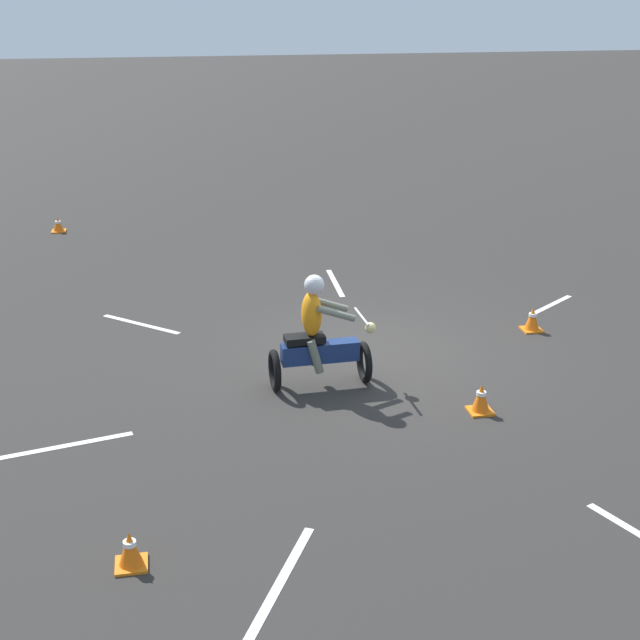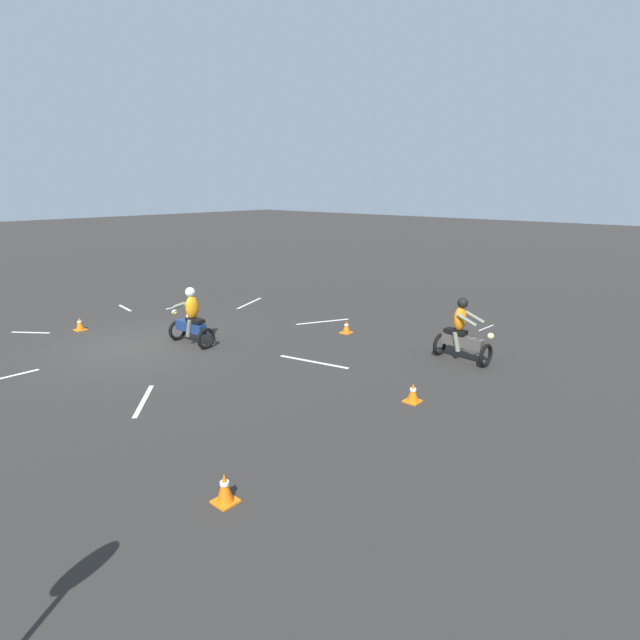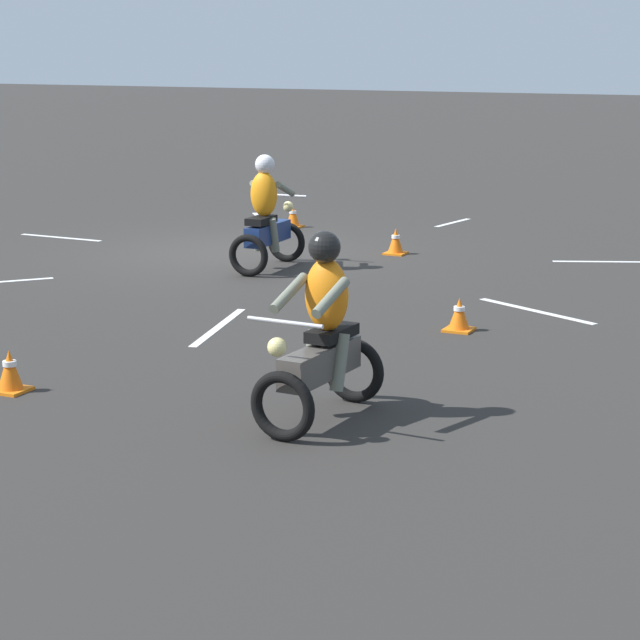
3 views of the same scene
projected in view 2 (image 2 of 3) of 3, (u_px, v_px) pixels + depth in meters
ground_plane at (138, 346)px, 14.02m from camera, size 120.00×120.00×0.00m
motorcycle_rider_foreground at (191, 320)px, 13.96m from camera, size 0.70×1.52×1.66m
motorcycle_rider_background at (462, 333)px, 12.68m from camera, size 0.73×1.53×1.66m
traffic_cone_near_left at (346, 327)px, 15.20m from camera, size 0.32×0.32×0.39m
traffic_cone_mid_center at (188, 318)px, 16.25m from camera, size 0.32×0.32×0.41m
traffic_cone_mid_left at (413, 393)px, 10.34m from camera, size 0.32×0.32×0.41m
traffic_cone_far_right at (225, 489)px, 7.03m from camera, size 0.32×0.32×0.46m
traffic_cone_far_left at (80, 324)px, 15.51m from camera, size 0.32×0.32×0.40m
lane_stripe_e at (1, 378)px, 11.65m from camera, size 1.64×0.16×0.01m
lane_stripe_ne at (144, 401)px, 10.44m from camera, size 1.17×1.29×0.01m
lane_stripe_n at (314, 362)px, 12.75m from camera, size 0.53×1.95×0.01m
lane_stripe_nw at (323, 322)px, 16.53m from camera, size 1.69×0.95×0.01m
lane_stripe_w at (250, 303)px, 19.15m from camera, size 1.82×0.81×0.01m
lane_stripe_s at (125, 308)px, 18.39m from camera, size 0.30×1.23×0.01m
lane_stripe_se at (31, 332)px, 15.30m from camera, size 0.81×1.05×0.01m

